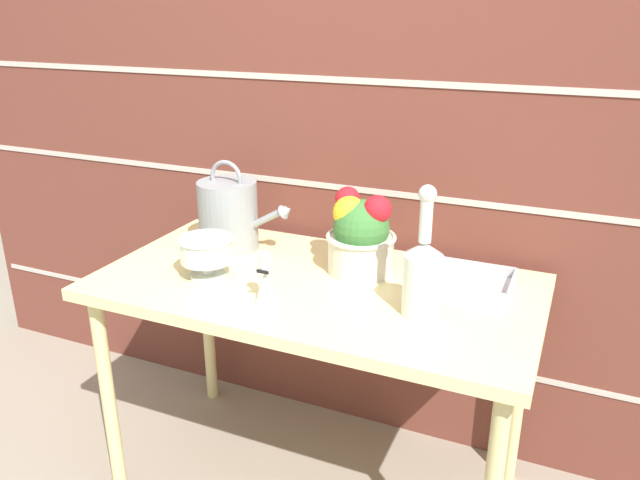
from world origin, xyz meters
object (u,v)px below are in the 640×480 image
watering_can (229,214)px  figurine_vase (266,282)px  flower_planter (360,235)px  wire_tray (472,283)px  glass_decanter (423,272)px  crystal_pedestal_bowl (206,252)px

watering_can → figurine_vase: watering_can is taller
watering_can → flower_planter: bearing=-1.6°
wire_tray → glass_decanter: bearing=-113.2°
crystal_pedestal_bowl → glass_decanter: bearing=2.4°
crystal_pedestal_bowl → glass_decanter: 0.65m
glass_decanter → wire_tray: glass_decanter is taller
watering_can → wire_tray: bearing=0.7°
watering_can → glass_decanter: bearing=-16.5°
watering_can → glass_decanter: size_ratio=0.96×
glass_decanter → figurine_vase: (-0.40, -0.11, -0.06)m
flower_planter → watering_can: bearing=178.4°
crystal_pedestal_bowl → figurine_vase: size_ratio=1.06×
flower_planter → glass_decanter: glass_decanter is taller
glass_decanter → figurine_vase: size_ratio=2.27×
crystal_pedestal_bowl → figurine_vase: (0.24, -0.08, -0.02)m
watering_can → figurine_vase: (0.31, -0.32, -0.05)m
glass_decanter → wire_tray: bearing=66.8°
glass_decanter → crystal_pedestal_bowl: bearing=-177.6°
watering_can → crystal_pedestal_bowl: bearing=-74.5°
crystal_pedestal_bowl → figurine_vase: bearing=-18.9°
crystal_pedestal_bowl → watering_can: bearing=105.5°
glass_decanter → figurine_vase: glass_decanter is taller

